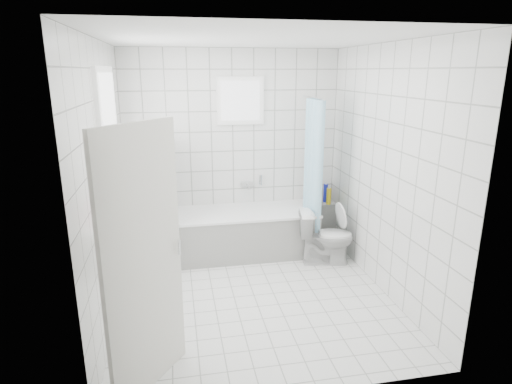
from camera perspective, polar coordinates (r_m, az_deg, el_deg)
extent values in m
plane|color=white|center=(4.72, -0.27, -13.60)|extent=(3.00, 3.00, 0.00)
plane|color=white|center=(4.12, -0.32, 19.78)|extent=(3.00, 3.00, 0.00)
cube|color=white|center=(5.68, -3.07, 5.49)|extent=(2.80, 0.02, 2.60)
cube|color=white|center=(2.83, 5.29, -5.25)|extent=(2.80, 0.02, 2.60)
cube|color=white|center=(4.21, -19.36, 0.96)|extent=(0.02, 3.00, 2.60)
cube|color=white|center=(4.69, 16.81, 2.62)|extent=(0.02, 3.00, 2.60)
cube|color=white|center=(4.44, -18.60, 5.71)|extent=(0.01, 0.90, 1.40)
cube|color=white|center=(5.57, -2.07, 12.04)|extent=(0.50, 0.01, 0.50)
cube|color=white|center=(4.61, -17.25, -3.33)|extent=(0.18, 1.02, 0.08)
cube|color=silver|center=(3.17, -14.70, -9.22)|extent=(0.51, 0.66, 2.00)
cube|color=white|center=(5.61, -1.57, -5.51)|extent=(1.84, 0.75, 0.55)
cube|color=white|center=(5.51, -1.59, -2.70)|extent=(1.86, 0.77, 0.03)
cube|color=white|center=(5.35, -12.08, -1.56)|extent=(0.15, 0.85, 1.50)
cube|color=white|center=(6.12, 8.68, -3.86)|extent=(0.40, 0.24, 0.55)
imported|color=white|center=(5.39, 9.32, -5.95)|extent=(0.72, 0.49, 0.67)
cylinder|color=silver|center=(5.42, 7.65, 12.34)|extent=(0.02, 0.80, 0.02)
cube|color=silver|center=(5.77, -1.17, 1.09)|extent=(0.18, 0.06, 0.06)
imported|color=silver|center=(4.71, -17.13, -0.34)|extent=(0.18, 0.18, 0.33)
imported|color=#30D9D8|center=(4.39, -17.51, -2.48)|extent=(0.10, 0.10, 0.19)
imported|color=white|center=(4.56, -17.26, -2.00)|extent=(0.14, 0.14, 0.15)
imported|color=#D56ACE|center=(4.83, -16.93, -0.84)|extent=(0.10, 0.10, 0.18)
imported|color=#EA5B8A|center=(4.23, -17.78, -2.38)|extent=(0.16, 0.16, 0.30)
cylinder|color=#1621B1|center=(6.04, 9.28, -0.13)|extent=(0.06, 0.06, 0.26)
cylinder|color=red|center=(5.99, 8.13, -0.31)|extent=(0.06, 0.06, 0.24)
cylinder|color=#189221|center=(5.89, 8.48, -0.60)|extent=(0.06, 0.06, 0.24)
cylinder|color=yellow|center=(5.94, 9.67, -0.55)|extent=(0.06, 0.06, 0.23)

